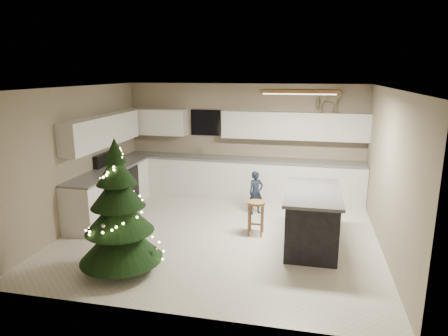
# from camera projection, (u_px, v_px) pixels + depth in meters

# --- Properties ---
(ground_plane) EXTENTS (5.50, 5.50, 0.00)m
(ground_plane) POSITION_uv_depth(u_px,v_px,m) (220.00, 234.00, 7.20)
(ground_plane) COLOR beige
(room_shell) EXTENTS (5.52, 5.02, 2.61)m
(room_shell) POSITION_uv_depth(u_px,v_px,m) (221.00, 139.00, 6.79)
(room_shell) COLOR gray
(room_shell) RESTS_ON ground_plane
(cabinetry) EXTENTS (5.50, 3.20, 2.00)m
(cabinetry) POSITION_uv_depth(u_px,v_px,m) (196.00, 170.00, 8.78)
(cabinetry) COLOR silver
(cabinetry) RESTS_ON ground_plane
(island) EXTENTS (0.90, 1.70, 0.95)m
(island) POSITION_uv_depth(u_px,v_px,m) (312.00, 218.00, 6.65)
(island) COLOR black
(island) RESTS_ON ground_plane
(bar_stool) EXTENTS (0.32, 0.32, 0.62)m
(bar_stool) POSITION_uv_depth(u_px,v_px,m) (256.00, 210.00, 7.10)
(bar_stool) COLOR brown
(bar_stool) RESTS_ON ground_plane
(christmas_tree) EXTENTS (1.24, 1.20, 1.98)m
(christmas_tree) POSITION_uv_depth(u_px,v_px,m) (119.00, 218.00, 5.72)
(christmas_tree) COLOR #3F2816
(christmas_tree) RESTS_ON ground_plane
(toddler) EXTENTS (0.39, 0.37, 0.89)m
(toddler) POSITION_uv_depth(u_px,v_px,m) (256.00, 193.00, 8.17)
(toddler) COLOR black
(toddler) RESTS_ON ground_plane
(rocking_horse) EXTENTS (0.62, 0.39, 0.50)m
(rocking_horse) POSITION_uv_depth(u_px,v_px,m) (329.00, 100.00, 8.50)
(rocking_horse) COLOR brown
(rocking_horse) RESTS_ON cabinetry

